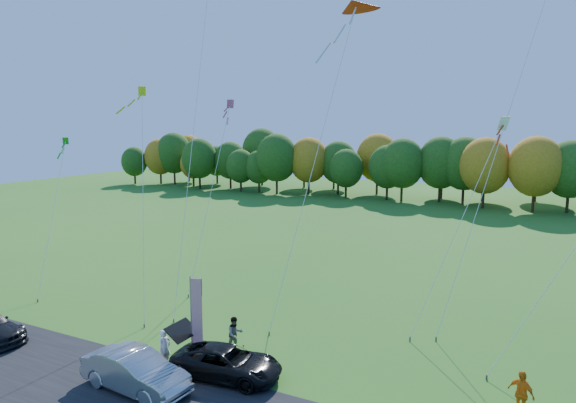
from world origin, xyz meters
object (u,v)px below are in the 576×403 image
at_px(silver_sedan, 135,371).
at_px(feather_flag, 195,311).
at_px(black_suv, 227,362).
at_px(person_east, 521,393).

xyz_separation_m(silver_sedan, feather_flag, (0.87, 3.08, 1.80)).
relative_size(black_suv, feather_flag, 1.16).
bearing_deg(silver_sedan, black_suv, -42.07).
xyz_separation_m(silver_sedan, person_east, (14.67, 5.36, 0.09)).
relative_size(silver_sedan, person_east, 2.74).
distance_m(silver_sedan, person_east, 15.62).
relative_size(silver_sedan, feather_flag, 1.18).
height_order(person_east, feather_flag, feather_flag).
height_order(black_suv, silver_sedan, silver_sedan).
xyz_separation_m(black_suv, feather_flag, (-1.97, 0.38, 1.94)).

